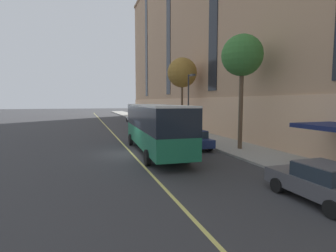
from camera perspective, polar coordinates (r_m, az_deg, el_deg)
ground_plane at (r=20.12m, az=-7.65°, el=-5.95°), size 260.00×260.00×0.00m
sidewalk at (r=25.84m, az=10.60°, el=-3.30°), size 4.37×160.00×0.15m
city_bus at (r=19.76m, az=-2.89°, el=0.15°), size 3.24×12.25×3.69m
parked_car_green_0 at (r=29.22m, az=-0.50°, el=-0.81°), size 1.98×4.49×1.56m
parked_car_darkgray_2 at (r=12.07m, az=30.34°, el=-10.54°), size 2.03×4.31×1.56m
parked_car_navy_3 at (r=22.05m, az=5.62°, el=-2.86°), size 2.06×4.53×1.56m
parked_car_red_4 at (r=35.94m, az=-3.55°, el=0.35°), size 2.00×4.48×1.56m
parked_car_white_5 at (r=50.26m, az=-7.65°, el=1.75°), size 2.02×4.44×1.56m
parked_car_black_6 at (r=42.93m, az=-6.16°, el=1.15°), size 2.08×4.57×1.56m
street_tree_mid_block at (r=21.94m, az=15.83°, el=14.36°), size 3.23×3.23×8.99m
street_tree_far_uptown at (r=33.50m, az=3.10°, el=11.48°), size 3.71×3.71×9.23m
street_lamp at (r=27.77m, az=4.65°, el=5.94°), size 0.36×1.48×6.59m
fire_hydrant at (r=42.78m, az=-3.60°, el=0.77°), size 0.42×0.24×0.72m
lane_centerline at (r=23.01m, az=-9.19°, el=-4.52°), size 0.16×140.00×0.01m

